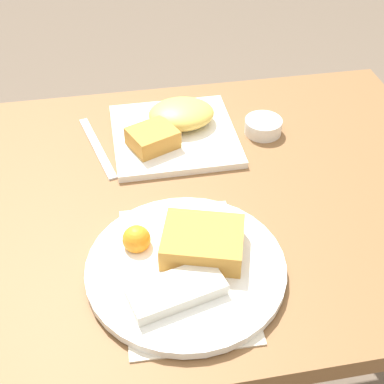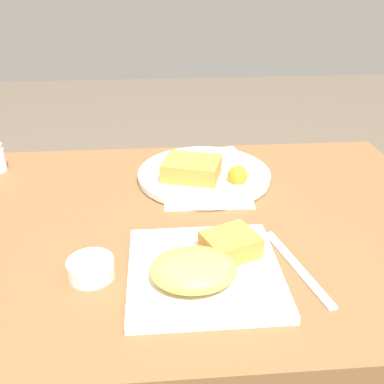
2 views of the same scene
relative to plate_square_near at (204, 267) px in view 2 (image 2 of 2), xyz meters
name	(u,v)px [view 2 (image 2 of 2)]	position (x,y,z in m)	size (l,w,h in m)	color
dining_table	(195,257)	(0.00, 0.18, -0.11)	(1.02, 0.73, 0.72)	brown
menu_card	(205,178)	(0.04, 0.35, -0.02)	(0.19, 0.29, 0.00)	beige
plate_square_near	(204,267)	(0.00, 0.00, 0.00)	(0.24, 0.24, 0.06)	white
plate_oval_far	(203,172)	(0.04, 0.35, 0.00)	(0.30, 0.30, 0.05)	white
sauce_ramekin	(91,268)	(-0.18, 0.02, -0.01)	(0.07, 0.07, 0.03)	white
butter_knife	(297,267)	(0.16, 0.01, -0.02)	(0.06, 0.21, 0.00)	silver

